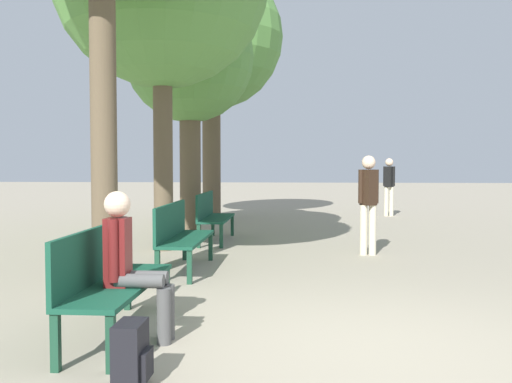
{
  "coord_description": "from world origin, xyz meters",
  "views": [
    {
      "loc": [
        -0.48,
        -4.48,
        1.46
      ],
      "look_at": [
        -1.15,
        5.12,
        0.99
      ],
      "focal_mm": 40.0,
      "sensor_mm": 36.0,
      "label": 1
    }
  ],
  "objects_px": {
    "bench_row_0": "(109,274)",
    "tree_row_3": "(211,39)",
    "tree_row_2": "(190,61)",
    "person_seated": "(131,261)",
    "backpack": "(131,355)",
    "pedestrian_mid": "(368,198)",
    "pedestrian_near": "(389,183)",
    "bench_row_1": "(180,232)",
    "bench_row_2": "(211,213)"
  },
  "relations": [
    {
      "from": "bench_row_0",
      "to": "backpack",
      "type": "relative_size",
      "value": 4.23
    },
    {
      "from": "bench_row_2",
      "to": "bench_row_1",
      "type": "bearing_deg",
      "value": -90.0
    },
    {
      "from": "bench_row_0",
      "to": "tree_row_3",
      "type": "distance_m",
      "value": 11.15
    },
    {
      "from": "person_seated",
      "to": "backpack",
      "type": "height_order",
      "value": "person_seated"
    },
    {
      "from": "pedestrian_mid",
      "to": "bench_row_1",
      "type": "bearing_deg",
      "value": -150.69
    },
    {
      "from": "bench_row_2",
      "to": "tree_row_3",
      "type": "distance_m",
      "value": 6.13
    },
    {
      "from": "bench_row_1",
      "to": "pedestrian_mid",
      "type": "bearing_deg",
      "value": 29.31
    },
    {
      "from": "tree_row_2",
      "to": "backpack",
      "type": "height_order",
      "value": "tree_row_2"
    },
    {
      "from": "bench_row_1",
      "to": "tree_row_2",
      "type": "height_order",
      "value": "tree_row_2"
    },
    {
      "from": "bench_row_0",
      "to": "pedestrian_near",
      "type": "xyz_separation_m",
      "value": [
        4.17,
        11.39,
        0.39
      ]
    },
    {
      "from": "bench_row_2",
      "to": "tree_row_3",
      "type": "height_order",
      "value": "tree_row_3"
    },
    {
      "from": "tree_row_2",
      "to": "person_seated",
      "type": "height_order",
      "value": "tree_row_2"
    },
    {
      "from": "person_seated",
      "to": "pedestrian_mid",
      "type": "xyz_separation_m",
      "value": [
        2.5,
        4.61,
        0.25
      ]
    },
    {
      "from": "backpack",
      "to": "pedestrian_near",
      "type": "height_order",
      "value": "pedestrian_near"
    },
    {
      "from": "bench_row_1",
      "to": "bench_row_2",
      "type": "distance_m",
      "value": 2.94
    },
    {
      "from": "bench_row_1",
      "to": "tree_row_3",
      "type": "bearing_deg",
      "value": 95.04
    },
    {
      "from": "tree_row_2",
      "to": "pedestrian_near",
      "type": "height_order",
      "value": "tree_row_2"
    },
    {
      "from": "bench_row_2",
      "to": "tree_row_3",
      "type": "xyz_separation_m",
      "value": [
        -0.65,
        4.42,
        4.2
      ]
    },
    {
      "from": "bench_row_0",
      "to": "tree_row_3",
      "type": "xyz_separation_m",
      "value": [
        -0.65,
        10.31,
        4.2
      ]
    },
    {
      "from": "backpack",
      "to": "bench_row_1",
      "type": "bearing_deg",
      "value": 97.19
    },
    {
      "from": "backpack",
      "to": "bench_row_0",
      "type": "bearing_deg",
      "value": 115.25
    },
    {
      "from": "pedestrian_near",
      "to": "pedestrian_mid",
      "type": "xyz_separation_m",
      "value": [
        -1.44,
        -6.91,
        -0.01
      ]
    },
    {
      "from": "tree_row_3",
      "to": "backpack",
      "type": "bearing_deg",
      "value": -84.2
    },
    {
      "from": "pedestrian_mid",
      "to": "bench_row_2",
      "type": "bearing_deg",
      "value": 152.68
    },
    {
      "from": "bench_row_0",
      "to": "bench_row_1",
      "type": "height_order",
      "value": "same"
    },
    {
      "from": "bench_row_2",
      "to": "pedestrian_near",
      "type": "height_order",
      "value": "pedestrian_near"
    },
    {
      "from": "tree_row_2",
      "to": "pedestrian_mid",
      "type": "distance_m",
      "value": 5.14
    },
    {
      "from": "pedestrian_near",
      "to": "tree_row_3",
      "type": "bearing_deg",
      "value": -167.36
    },
    {
      "from": "bench_row_2",
      "to": "person_seated",
      "type": "height_order",
      "value": "person_seated"
    },
    {
      "from": "backpack",
      "to": "bench_row_2",
      "type": "bearing_deg",
      "value": 94.17
    },
    {
      "from": "tree_row_2",
      "to": "pedestrian_near",
      "type": "xyz_separation_m",
      "value": [
        4.82,
        4.14,
        -2.7
      ]
    },
    {
      "from": "bench_row_1",
      "to": "bench_row_2",
      "type": "height_order",
      "value": "same"
    },
    {
      "from": "tree_row_3",
      "to": "pedestrian_mid",
      "type": "bearing_deg",
      "value": -59.9
    },
    {
      "from": "bench_row_0",
      "to": "person_seated",
      "type": "bearing_deg",
      "value": -29.24
    },
    {
      "from": "bench_row_0",
      "to": "pedestrian_mid",
      "type": "distance_m",
      "value": 5.26
    },
    {
      "from": "bench_row_0",
      "to": "backpack",
      "type": "bearing_deg",
      "value": -64.75
    },
    {
      "from": "bench_row_0",
      "to": "bench_row_1",
      "type": "xyz_separation_m",
      "value": [
        0.0,
        2.94,
        0.0
      ]
    },
    {
      "from": "bench_row_1",
      "to": "pedestrian_mid",
      "type": "height_order",
      "value": "pedestrian_mid"
    },
    {
      "from": "bench_row_0",
      "to": "tree_row_2",
      "type": "relative_size",
      "value": 0.36
    },
    {
      "from": "backpack",
      "to": "pedestrian_mid",
      "type": "distance_m",
      "value": 6.02
    },
    {
      "from": "person_seated",
      "to": "pedestrian_near",
      "type": "distance_m",
      "value": 12.18
    },
    {
      "from": "bench_row_1",
      "to": "bench_row_0",
      "type": "bearing_deg",
      "value": -90.0
    },
    {
      "from": "pedestrian_near",
      "to": "person_seated",
      "type": "bearing_deg",
      "value": -108.85
    },
    {
      "from": "bench_row_2",
      "to": "backpack",
      "type": "xyz_separation_m",
      "value": [
        0.51,
        -6.97,
        -0.32
      ]
    },
    {
      "from": "bench_row_2",
      "to": "tree_row_2",
      "type": "bearing_deg",
      "value": 115.53
    },
    {
      "from": "tree_row_3",
      "to": "person_seated",
      "type": "height_order",
      "value": "tree_row_3"
    },
    {
      "from": "backpack",
      "to": "pedestrian_mid",
      "type": "xyz_separation_m",
      "value": [
        2.22,
        5.55,
        0.7
      ]
    },
    {
      "from": "bench_row_1",
      "to": "tree_row_2",
      "type": "xyz_separation_m",
      "value": [
        -0.65,
        4.31,
        3.09
      ]
    },
    {
      "from": "bench_row_1",
      "to": "backpack",
      "type": "distance_m",
      "value": 4.07
    },
    {
      "from": "bench_row_0",
      "to": "tree_row_3",
      "type": "height_order",
      "value": "tree_row_3"
    }
  ]
}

